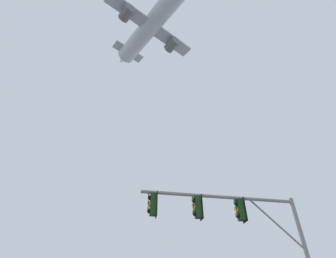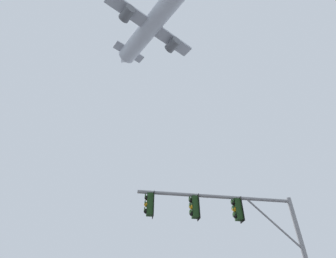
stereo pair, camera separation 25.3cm
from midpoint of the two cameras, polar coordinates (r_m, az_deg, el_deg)
signal_pole_near at (r=11.88m, az=15.40°, el=-19.72°), size 6.93×1.33×6.22m
airplane at (r=58.24m, az=-3.08°, el=22.06°), size 19.13×22.82×7.24m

